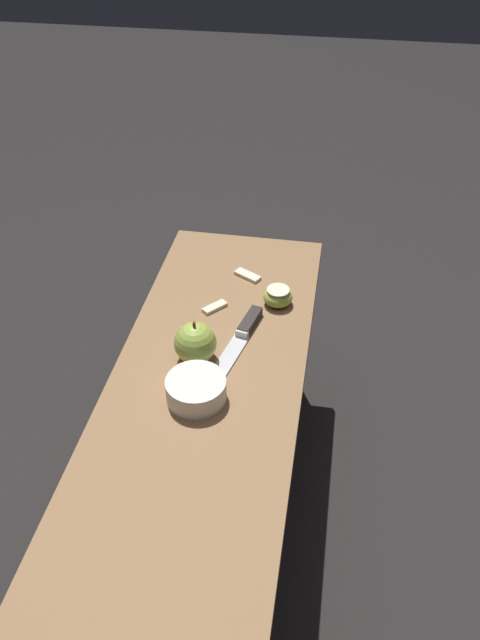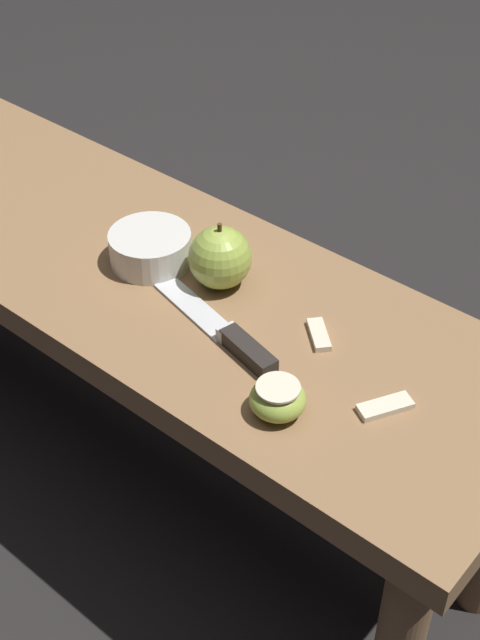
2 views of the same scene
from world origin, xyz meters
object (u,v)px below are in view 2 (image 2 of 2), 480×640
(apple_whole, at_px, (220,258))
(bowl, at_px, (151,248))
(knife, at_px, (231,337))
(apple_cut, at_px, (278,399))
(wooden_bench, at_px, (151,304))

(apple_whole, height_order, bowl, apple_whole)
(apple_whole, xyz_separation_m, bowl, (0.10, 0.02, -0.02))
(knife, relative_size, apple_whole, 2.42)
(apple_whole, distance_m, apple_cut, 0.24)
(apple_cut, bearing_deg, apple_whole, -33.84)
(knife, distance_m, bowl, 0.20)
(knife, relative_size, bowl, 2.04)
(bowl, bearing_deg, apple_cut, 159.89)
(wooden_bench, distance_m, knife, 0.21)
(wooden_bench, bearing_deg, apple_cut, 161.09)
(wooden_bench, bearing_deg, knife, 165.59)
(apple_cut, distance_m, bowl, 0.32)
(knife, relative_size, apple_cut, 3.55)
(wooden_bench, xyz_separation_m, apple_whole, (-0.10, -0.03, 0.11))
(knife, xyz_separation_m, apple_whole, (0.09, -0.08, 0.03))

